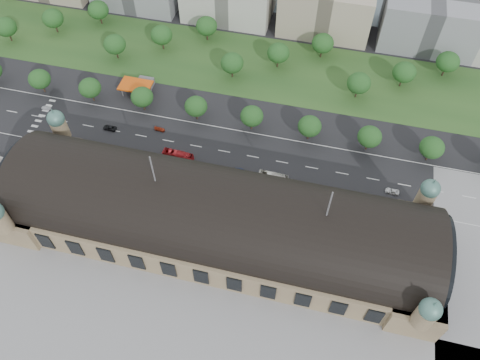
% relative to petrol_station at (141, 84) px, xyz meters
% --- Properties ---
extents(ground, '(900.00, 900.00, 0.00)m').
position_rel_petrol_station_xyz_m(ground, '(53.91, -65.28, -2.95)').
color(ground, black).
rests_on(ground, ground).
extents(station, '(150.00, 48.40, 44.30)m').
position_rel_petrol_station_xyz_m(station, '(53.91, -65.28, 7.33)').
color(station, '#917E5A').
rests_on(station, ground).
extents(road_slab, '(260.00, 26.00, 0.10)m').
position_rel_petrol_station_xyz_m(road_slab, '(33.91, -27.28, -2.95)').
color(road_slab, black).
rests_on(road_slab, ground).
extents(grass_belt, '(300.00, 45.00, 0.10)m').
position_rel_petrol_station_xyz_m(grass_belt, '(38.91, 27.72, -2.95)').
color(grass_belt, '#21471C').
rests_on(grass_belt, ground).
extents(petrol_station, '(14.00, 13.00, 5.05)m').
position_rel_petrol_station_xyz_m(petrol_station, '(0.00, 0.00, 0.00)').
color(petrol_station, '#D14C0C').
rests_on(petrol_station, ground).
extents(office_4, '(45.00, 32.00, 24.00)m').
position_rel_petrol_station_xyz_m(office_4, '(73.91, 67.72, 9.05)').
color(office_4, tan).
rests_on(office_4, ground).
extents(office_5, '(45.00, 32.00, 24.00)m').
position_rel_petrol_station_xyz_m(office_5, '(123.91, 67.72, 9.05)').
color(office_5, gray).
rests_on(office_5, ground).
extents(tree_row_1, '(9.60, 9.60, 11.52)m').
position_rel_petrol_station_xyz_m(tree_row_1, '(-42.09, -12.28, 4.48)').
color(tree_row_1, '#2D2116').
rests_on(tree_row_1, ground).
extents(tree_row_2, '(9.60, 9.60, 11.52)m').
position_rel_petrol_station_xyz_m(tree_row_2, '(-18.09, -12.28, 4.48)').
color(tree_row_2, '#2D2116').
rests_on(tree_row_2, ground).
extents(tree_row_3, '(9.60, 9.60, 11.52)m').
position_rel_petrol_station_xyz_m(tree_row_3, '(5.91, -12.28, 4.48)').
color(tree_row_3, '#2D2116').
rests_on(tree_row_3, ground).
extents(tree_row_4, '(9.60, 9.60, 11.52)m').
position_rel_petrol_station_xyz_m(tree_row_4, '(29.91, -12.28, 4.48)').
color(tree_row_4, '#2D2116').
rests_on(tree_row_4, ground).
extents(tree_row_5, '(9.60, 9.60, 11.52)m').
position_rel_petrol_station_xyz_m(tree_row_5, '(53.91, -12.28, 4.48)').
color(tree_row_5, '#2D2116').
rests_on(tree_row_5, ground).
extents(tree_row_6, '(9.60, 9.60, 11.52)m').
position_rel_petrol_station_xyz_m(tree_row_6, '(77.91, -12.28, 4.48)').
color(tree_row_6, '#2D2116').
rests_on(tree_row_6, ground).
extents(tree_row_7, '(9.60, 9.60, 11.52)m').
position_rel_petrol_station_xyz_m(tree_row_7, '(101.91, -12.28, 4.48)').
color(tree_row_7, '#2D2116').
rests_on(tree_row_7, ground).
extents(tree_row_8, '(9.60, 9.60, 11.52)m').
position_rel_petrol_station_xyz_m(tree_row_8, '(125.91, -12.28, 4.48)').
color(tree_row_8, '#2D2116').
rests_on(tree_row_8, ground).
extents(tree_belt_0, '(10.40, 10.40, 12.48)m').
position_rel_petrol_station_xyz_m(tree_belt_0, '(-76.09, 17.72, 5.10)').
color(tree_belt_0, '#2D2116').
rests_on(tree_belt_0, ground).
extents(tree_belt_1, '(10.40, 10.40, 12.48)m').
position_rel_petrol_station_xyz_m(tree_belt_1, '(-57.09, 29.72, 5.10)').
color(tree_belt_1, '#2D2116').
rests_on(tree_belt_1, ground).
extents(tree_belt_2, '(10.40, 10.40, 12.48)m').
position_rel_petrol_station_xyz_m(tree_belt_2, '(-38.09, 41.72, 5.10)').
color(tree_belt_2, '#2D2116').
rests_on(tree_belt_2, ground).
extents(tree_belt_3, '(10.40, 10.40, 12.48)m').
position_rel_petrol_station_xyz_m(tree_belt_3, '(-19.09, 17.72, 5.10)').
color(tree_belt_3, '#2D2116').
rests_on(tree_belt_3, ground).
extents(tree_belt_4, '(10.40, 10.40, 12.48)m').
position_rel_petrol_station_xyz_m(tree_belt_4, '(-0.09, 29.72, 5.10)').
color(tree_belt_4, '#2D2116').
rests_on(tree_belt_4, ground).
extents(tree_belt_5, '(10.40, 10.40, 12.48)m').
position_rel_petrol_station_xyz_m(tree_belt_5, '(18.91, 41.72, 5.10)').
color(tree_belt_5, '#2D2116').
rests_on(tree_belt_5, ground).
extents(tree_belt_6, '(10.40, 10.40, 12.48)m').
position_rel_petrol_station_xyz_m(tree_belt_6, '(37.91, 17.72, 5.10)').
color(tree_belt_6, '#2D2116').
rests_on(tree_belt_6, ground).
extents(tree_belt_7, '(10.40, 10.40, 12.48)m').
position_rel_petrol_station_xyz_m(tree_belt_7, '(56.91, 29.72, 5.10)').
color(tree_belt_7, '#2D2116').
rests_on(tree_belt_7, ground).
extents(tree_belt_8, '(10.40, 10.40, 12.48)m').
position_rel_petrol_station_xyz_m(tree_belt_8, '(75.91, 41.72, 5.10)').
color(tree_belt_8, '#2D2116').
rests_on(tree_belt_8, ground).
extents(tree_belt_9, '(10.40, 10.40, 12.48)m').
position_rel_petrol_station_xyz_m(tree_belt_9, '(94.91, 17.72, 5.10)').
color(tree_belt_9, '#2D2116').
rests_on(tree_belt_9, ground).
extents(tree_belt_10, '(10.40, 10.40, 12.48)m').
position_rel_petrol_station_xyz_m(tree_belt_10, '(113.91, 29.72, 5.10)').
color(tree_belt_10, '#2D2116').
rests_on(tree_belt_10, ground).
extents(tree_belt_11, '(10.40, 10.40, 12.48)m').
position_rel_petrol_station_xyz_m(tree_belt_11, '(132.91, 41.72, 5.10)').
color(tree_belt_11, '#2D2116').
rests_on(tree_belt_11, ground).
extents(traffic_car_1, '(4.01, 1.76, 1.28)m').
position_rel_petrol_station_xyz_m(traffic_car_1, '(-36.11, -22.21, -2.31)').
color(traffic_car_1, gray).
rests_on(traffic_car_1, ground).
extents(traffic_car_2, '(5.74, 2.80, 1.57)m').
position_rel_petrol_station_xyz_m(traffic_car_2, '(-4.21, -26.83, -2.16)').
color(traffic_car_2, black).
rests_on(traffic_car_2, ground).
extents(traffic_car_3, '(4.64, 2.15, 1.31)m').
position_rel_petrol_station_xyz_m(traffic_car_3, '(16.50, -22.43, -2.29)').
color(traffic_car_3, maroon).
rests_on(traffic_car_3, ground).
extents(traffic_car_4, '(3.78, 1.60, 1.27)m').
position_rel_petrol_station_xyz_m(traffic_car_4, '(54.25, -35.50, -2.31)').
color(traffic_car_4, '#1B254C').
rests_on(traffic_car_4, ground).
extents(traffic_car_6, '(5.32, 2.66, 1.45)m').
position_rel_petrol_station_xyz_m(traffic_car_6, '(113.30, -31.91, -2.23)').
color(traffic_car_6, white).
rests_on(traffic_car_6, ground).
extents(parked_car_0, '(5.01, 4.31, 1.63)m').
position_rel_petrol_station_xyz_m(parked_car_0, '(-26.09, -44.28, -2.14)').
color(parked_car_0, black).
rests_on(parked_car_0, ground).
extents(parked_car_1, '(5.69, 5.30, 1.48)m').
position_rel_petrol_station_xyz_m(parked_car_1, '(-13.09, -40.28, -2.21)').
color(parked_car_1, maroon).
rests_on(parked_car_1, ground).
extents(parked_car_2, '(5.17, 4.48, 1.43)m').
position_rel_petrol_station_xyz_m(parked_car_2, '(4.93, -42.91, -2.24)').
color(parked_car_2, '#1B274C').
rests_on(parked_car_2, ground).
extents(parked_car_3, '(4.80, 4.33, 1.58)m').
position_rel_petrol_station_xyz_m(parked_car_3, '(12.91, -43.21, -2.16)').
color(parked_car_3, '#4F5256').
rests_on(parked_car_3, ground).
extents(parked_car_4, '(5.22, 3.82, 1.64)m').
position_rel_petrol_station_xyz_m(parked_car_4, '(0.57, -41.41, -2.13)').
color(parked_car_4, silver).
rests_on(parked_car_4, ground).
extents(parked_car_5, '(5.54, 4.44, 1.40)m').
position_rel_petrol_station_xyz_m(parked_car_5, '(34.59, -44.28, -2.25)').
color(parked_car_5, '#9A9CA2').
rests_on(parked_car_5, ground).
extents(parked_car_6, '(5.31, 4.79, 1.48)m').
position_rel_petrol_station_xyz_m(parked_car_6, '(30.87, -44.28, -2.21)').
color(parked_car_6, black).
rests_on(parked_car_6, ground).
extents(bus_west, '(12.85, 3.73, 3.54)m').
position_rel_petrol_station_xyz_m(bus_west, '(28.91, -35.16, -1.18)').
color(bus_west, red).
rests_on(bus_west, ground).
extents(bus_mid, '(10.82, 3.57, 2.96)m').
position_rel_petrol_station_xyz_m(bus_mid, '(70.69, -38.28, -1.47)').
color(bus_mid, silver).
rests_on(bus_mid, ground).
extents(bus_east, '(11.80, 3.10, 3.26)m').
position_rel_petrol_station_xyz_m(bus_east, '(68.03, -36.61, -1.32)').
color(bus_east, silver).
rests_on(bus_east, ground).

